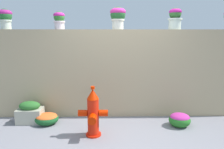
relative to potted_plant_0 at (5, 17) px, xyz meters
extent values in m
plane|color=gray|center=(2.32, -1.08, -2.12)|extent=(24.00, 24.00, 0.00)
cube|color=tan|center=(2.32, 0.03, -1.18)|extent=(5.31, 0.29, 1.86)
cylinder|color=beige|center=(0.00, 0.00, -0.16)|extent=(0.20, 0.20, 0.19)
cylinder|color=beige|center=(0.00, 0.00, -0.08)|extent=(0.23, 0.23, 0.03)
sphere|color=#25662E|center=(0.00, 0.00, 0.03)|extent=(0.26, 0.26, 0.26)
ellipsoid|color=#AD2680|center=(0.00, 0.00, 0.07)|extent=(0.28, 0.28, 0.14)
cylinder|color=silver|center=(1.09, -0.01, -0.17)|extent=(0.20, 0.20, 0.17)
cylinder|color=silver|center=(1.09, -0.01, -0.10)|extent=(0.23, 0.23, 0.03)
sphere|color=#2B6B28|center=(1.09, -0.01, -0.01)|extent=(0.22, 0.22, 0.22)
ellipsoid|color=#AF2180|center=(1.09, -0.01, 0.03)|extent=(0.23, 0.23, 0.12)
cylinder|color=beige|center=(2.29, 0.02, -0.15)|extent=(0.23, 0.23, 0.21)
cylinder|color=beige|center=(2.29, 0.02, -0.06)|extent=(0.27, 0.27, 0.03)
sphere|color=#1F5426|center=(2.29, 0.02, 0.05)|extent=(0.31, 0.31, 0.31)
ellipsoid|color=#B5267B|center=(2.29, 0.02, 0.10)|extent=(0.32, 0.32, 0.17)
cylinder|color=silver|center=(3.48, 0.04, -0.14)|extent=(0.25, 0.25, 0.23)
cylinder|color=silver|center=(3.48, 0.04, -0.04)|extent=(0.30, 0.30, 0.03)
sphere|color=#2C5E29|center=(3.48, 0.04, 0.07)|extent=(0.24, 0.24, 0.24)
ellipsoid|color=#AC1D7E|center=(3.48, 0.04, 0.11)|extent=(0.25, 0.25, 0.13)
cylinder|color=red|center=(1.83, -0.95, -2.10)|extent=(0.27, 0.27, 0.03)
cylinder|color=red|center=(1.83, -0.95, -1.78)|extent=(0.20, 0.20, 0.67)
cone|color=red|center=(1.83, -0.95, -1.36)|extent=(0.21, 0.21, 0.17)
cylinder|color=red|center=(1.83, -0.95, -1.25)|extent=(0.07, 0.07, 0.05)
cylinder|color=red|center=(1.65, -0.95, -1.70)|extent=(0.16, 0.11, 0.11)
cylinder|color=red|center=(2.01, -0.95, -1.70)|extent=(0.16, 0.11, 0.11)
cylinder|color=red|center=(1.83, -1.14, -1.74)|extent=(0.14, 0.17, 0.14)
ellipsoid|color=#267124|center=(3.48, -0.60, -1.99)|extent=(0.42, 0.38, 0.27)
ellipsoid|color=#B52D87|center=(3.48, -0.60, -1.93)|extent=(0.38, 0.33, 0.15)
ellipsoid|color=#195324|center=(0.86, -0.46, -2.02)|extent=(0.47, 0.42, 0.22)
ellipsoid|color=orange|center=(0.86, -0.46, -1.96)|extent=(0.42, 0.37, 0.12)
cube|color=#A9A792|center=(0.51, -0.38, -1.97)|extent=(0.49, 0.33, 0.29)
ellipsoid|color=#296426|center=(0.51, -0.38, -1.76)|extent=(0.42, 0.28, 0.18)
camera|label=1|loc=(2.11, -4.34, -0.37)|focal=32.92mm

